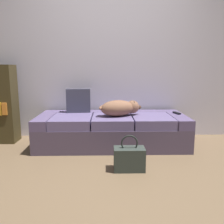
{
  "coord_description": "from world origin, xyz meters",
  "views": [
    {
      "loc": [
        -0.07,
        -2.06,
        1.04
      ],
      "look_at": [
        0.0,
        1.05,
        0.47
      ],
      "focal_mm": 37.81,
      "sensor_mm": 36.0,
      "label": 1
    }
  ],
  "objects_px": {
    "couch": "(112,130)",
    "handbag": "(129,158)",
    "tv_remote": "(177,113)",
    "throw_pillow": "(78,101)",
    "dog_tan": "(120,108)"
  },
  "relations": [
    {
      "from": "couch",
      "to": "handbag",
      "type": "distance_m",
      "value": 0.86
    },
    {
      "from": "couch",
      "to": "handbag",
      "type": "xyz_separation_m",
      "value": [
        0.16,
        -0.84,
        -0.08
      ]
    },
    {
      "from": "couch",
      "to": "tv_remote",
      "type": "bearing_deg",
      "value": 4.06
    },
    {
      "from": "couch",
      "to": "throw_pillow",
      "type": "bearing_deg",
      "value": 155.34
    },
    {
      "from": "couch",
      "to": "throw_pillow",
      "type": "xyz_separation_m",
      "value": [
        -0.48,
        0.22,
        0.38
      ]
    },
    {
      "from": "dog_tan",
      "to": "throw_pillow",
      "type": "xyz_separation_m",
      "value": [
        -0.59,
        0.28,
        0.06
      ]
    },
    {
      "from": "dog_tan",
      "to": "tv_remote",
      "type": "height_order",
      "value": "dog_tan"
    },
    {
      "from": "couch",
      "to": "handbag",
      "type": "height_order",
      "value": "couch"
    },
    {
      "from": "tv_remote",
      "to": "handbag",
      "type": "bearing_deg",
      "value": -144.49
    },
    {
      "from": "throw_pillow",
      "to": "tv_remote",
      "type": "bearing_deg",
      "value": -6.37
    },
    {
      "from": "couch",
      "to": "dog_tan",
      "type": "bearing_deg",
      "value": -29.68
    },
    {
      "from": "tv_remote",
      "to": "handbag",
      "type": "height_order",
      "value": "tv_remote"
    },
    {
      "from": "tv_remote",
      "to": "throw_pillow",
      "type": "relative_size",
      "value": 0.44
    },
    {
      "from": "dog_tan",
      "to": "couch",
      "type": "bearing_deg",
      "value": 150.32
    },
    {
      "from": "couch",
      "to": "dog_tan",
      "type": "distance_m",
      "value": 0.34
    }
  ]
}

